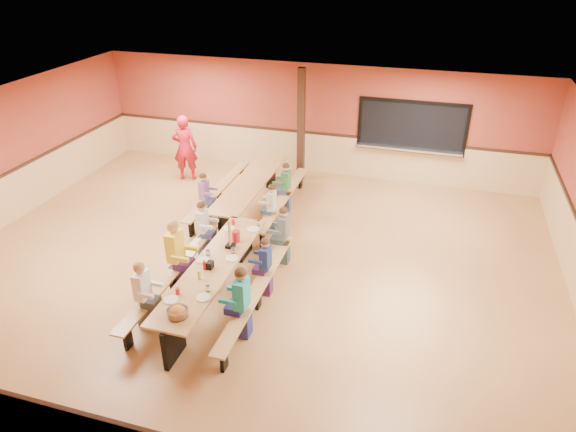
% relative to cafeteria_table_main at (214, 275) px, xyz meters
% --- Properties ---
extents(ground, '(12.00, 12.00, 0.00)m').
position_rel_cafeteria_table_main_xyz_m(ground, '(0.25, 1.30, -0.53)').
color(ground, '#9D693B').
rests_on(ground, ground).
extents(room_envelope, '(12.04, 10.04, 3.02)m').
position_rel_cafeteria_table_main_xyz_m(room_envelope, '(0.25, 1.30, 0.16)').
color(room_envelope, '#9C3D2D').
rests_on(room_envelope, ground).
extents(kitchen_pass_through, '(2.78, 0.28, 1.38)m').
position_rel_cafeteria_table_main_xyz_m(kitchen_pass_through, '(2.85, 6.26, 0.96)').
color(kitchen_pass_through, black).
rests_on(kitchen_pass_through, ground).
extents(structural_post, '(0.18, 0.18, 3.00)m').
position_rel_cafeteria_table_main_xyz_m(structural_post, '(0.05, 5.70, 0.97)').
color(structural_post, black).
rests_on(structural_post, ground).
extents(cafeteria_table_main, '(1.91, 3.70, 0.74)m').
position_rel_cafeteria_table_main_xyz_m(cafeteria_table_main, '(0.00, 0.00, 0.00)').
color(cafeteria_table_main, '#AC7A44').
rests_on(cafeteria_table_main, ground).
extents(cafeteria_table_second, '(1.91, 3.70, 0.74)m').
position_rel_cafeteria_table_main_xyz_m(cafeteria_table_second, '(-0.61, 3.55, 0.00)').
color(cafeteria_table_second, '#AC7A44').
rests_on(cafeteria_table_second, ground).
extents(seated_child_white_left, '(0.39, 0.32, 1.24)m').
position_rel_cafeteria_table_main_xyz_m(seated_child_white_left, '(-0.83, -0.97, 0.10)').
color(seated_child_white_left, white).
rests_on(seated_child_white_left, ground).
extents(seated_adult_yellow, '(0.46, 0.38, 1.39)m').
position_rel_cafeteria_table_main_xyz_m(seated_adult_yellow, '(-0.83, 0.19, 0.17)').
color(seated_adult_yellow, yellow).
rests_on(seated_adult_yellow, ground).
extents(seated_child_grey_left, '(0.36, 0.30, 1.20)m').
position_rel_cafeteria_table_main_xyz_m(seated_child_grey_left, '(-0.83, 1.35, 0.07)').
color(seated_child_grey_left, silver).
rests_on(seated_child_grey_left, ground).
extents(seated_child_teal_right, '(0.41, 0.34, 1.29)m').
position_rel_cafeteria_table_main_xyz_m(seated_child_teal_right, '(0.83, -0.74, 0.12)').
color(seated_child_teal_right, teal).
rests_on(seated_child_teal_right, ground).
extents(seated_child_navy_right, '(0.35, 0.28, 1.16)m').
position_rel_cafeteria_table_main_xyz_m(seated_child_navy_right, '(0.83, 0.44, 0.05)').
color(seated_child_navy_right, navy).
rests_on(seated_child_navy_right, ground).
extents(seated_child_char_right, '(0.38, 0.31, 1.22)m').
position_rel_cafeteria_table_main_xyz_m(seated_child_char_right, '(0.83, 1.55, 0.09)').
color(seated_child_char_right, '#4D5659').
rests_on(seated_child_char_right, ground).
extents(seated_child_purple_sec, '(0.34, 0.28, 1.16)m').
position_rel_cafeteria_table_main_xyz_m(seated_child_purple_sec, '(-1.44, 2.75, 0.05)').
color(seated_child_purple_sec, '#875586').
rests_on(seated_child_purple_sec, ground).
extents(seated_child_green_sec, '(0.37, 0.30, 1.20)m').
position_rel_cafeteria_table_main_xyz_m(seated_child_green_sec, '(0.21, 3.75, 0.08)').
color(seated_child_green_sec, '#356D3D').
rests_on(seated_child_green_sec, ground).
extents(seated_child_tan_sec, '(0.33, 0.27, 1.13)m').
position_rel_cafeteria_table_main_xyz_m(seated_child_tan_sec, '(0.21, 2.66, 0.04)').
color(seated_child_tan_sec, beige).
rests_on(seated_child_tan_sec, ground).
extents(standing_woman, '(0.75, 0.60, 1.79)m').
position_rel_cafeteria_table_main_xyz_m(standing_woman, '(-2.92, 4.78, 0.37)').
color(standing_woman, red).
rests_on(standing_woman, ground).
extents(punch_pitcher, '(0.16, 0.16, 0.22)m').
position_rel_cafeteria_table_main_xyz_m(punch_pitcher, '(0.09, 0.89, 0.32)').
color(punch_pitcher, '#B21726').
rests_on(punch_pitcher, cafeteria_table_main).
extents(chip_bowl, '(0.32, 0.32, 0.15)m').
position_rel_cafeteria_table_main_xyz_m(chip_bowl, '(0.05, -1.42, 0.29)').
color(chip_bowl, orange).
rests_on(chip_bowl, cafeteria_table_main).
extents(napkin_dispenser, '(0.10, 0.14, 0.13)m').
position_rel_cafeteria_table_main_xyz_m(napkin_dispenser, '(-0.01, -0.09, 0.28)').
color(napkin_dispenser, black).
rests_on(napkin_dispenser, cafeteria_table_main).
extents(condiment_mustard, '(0.06, 0.06, 0.17)m').
position_rel_cafeteria_table_main_xyz_m(condiment_mustard, '(-0.05, -0.44, 0.30)').
color(condiment_mustard, yellow).
rests_on(condiment_mustard, cafeteria_table_main).
extents(condiment_ketchup, '(0.06, 0.06, 0.17)m').
position_rel_cafeteria_table_main_xyz_m(condiment_ketchup, '(-0.08, -0.15, 0.30)').
color(condiment_ketchup, '#B2140F').
rests_on(condiment_ketchup, cafeteria_table_main).
extents(table_paddle, '(0.16, 0.16, 0.56)m').
position_rel_cafeteria_table_main_xyz_m(table_paddle, '(0.07, 0.65, 0.35)').
color(table_paddle, black).
rests_on(table_paddle, cafeteria_table_main).
extents(place_settings, '(0.65, 3.30, 0.11)m').
position_rel_cafeteria_table_main_xyz_m(place_settings, '(0.00, 0.00, 0.27)').
color(place_settings, beige).
rests_on(place_settings, cafeteria_table_main).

